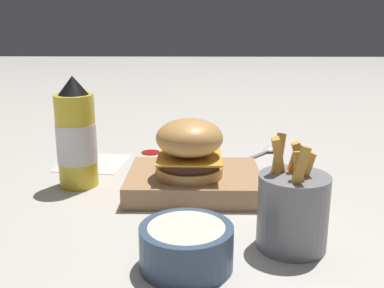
{
  "coord_description": "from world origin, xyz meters",
  "views": [
    {
      "loc": [
        -0.01,
        0.78,
        0.29
      ],
      "look_at": [
        0.0,
        0.05,
        0.09
      ],
      "focal_mm": 42.0,
      "sensor_mm": 36.0,
      "label": 1
    }
  ],
  "objects_px": {
    "ketchup_bottle": "(76,138)",
    "fries_basket": "(293,209)",
    "serving_board": "(192,182)",
    "side_bowl": "(186,245)",
    "spoon": "(268,150)",
    "burger": "(190,148)"
  },
  "relations": [
    {
      "from": "ketchup_bottle",
      "to": "spoon",
      "type": "bearing_deg",
      "value": -150.5
    },
    {
      "from": "fries_basket",
      "to": "side_bowl",
      "type": "bearing_deg",
      "value": 21.41
    },
    {
      "from": "serving_board",
      "to": "burger",
      "type": "bearing_deg",
      "value": 78.79
    },
    {
      "from": "ketchup_bottle",
      "to": "fries_basket",
      "type": "bearing_deg",
      "value": 146.5
    },
    {
      "from": "serving_board",
      "to": "burger",
      "type": "distance_m",
      "value": 0.07
    },
    {
      "from": "fries_basket",
      "to": "spoon",
      "type": "xyz_separation_m",
      "value": [
        -0.03,
        -0.43,
        -0.05
      ]
    },
    {
      "from": "side_bowl",
      "to": "spoon",
      "type": "distance_m",
      "value": 0.51
    },
    {
      "from": "serving_board",
      "to": "spoon",
      "type": "bearing_deg",
      "value": -124.79
    },
    {
      "from": "side_bowl",
      "to": "ketchup_bottle",
      "type": "bearing_deg",
      "value": -53.89
    },
    {
      "from": "burger",
      "to": "ketchup_bottle",
      "type": "xyz_separation_m",
      "value": [
        0.2,
        -0.05,
        0.0
      ]
    },
    {
      "from": "fries_basket",
      "to": "serving_board",
      "type": "bearing_deg",
      "value": -55.57
    },
    {
      "from": "ketchup_bottle",
      "to": "burger",
      "type": "bearing_deg",
      "value": 166.52
    },
    {
      "from": "serving_board",
      "to": "fries_basket",
      "type": "distance_m",
      "value": 0.24
    },
    {
      "from": "burger",
      "to": "spoon",
      "type": "xyz_separation_m",
      "value": [
        -0.17,
        -0.26,
        -0.08
      ]
    },
    {
      "from": "ketchup_bottle",
      "to": "side_bowl",
      "type": "relative_size",
      "value": 1.75
    },
    {
      "from": "serving_board",
      "to": "ketchup_bottle",
      "type": "bearing_deg",
      "value": -8.1
    },
    {
      "from": "ketchup_bottle",
      "to": "fries_basket",
      "type": "height_order",
      "value": "ketchup_bottle"
    },
    {
      "from": "serving_board",
      "to": "side_bowl",
      "type": "relative_size",
      "value": 2.01
    },
    {
      "from": "serving_board",
      "to": "side_bowl",
      "type": "height_order",
      "value": "side_bowl"
    },
    {
      "from": "serving_board",
      "to": "fries_basket",
      "type": "relative_size",
      "value": 1.52
    },
    {
      "from": "ketchup_bottle",
      "to": "fries_basket",
      "type": "xyz_separation_m",
      "value": [
        -0.34,
        0.22,
        -0.04
      ]
    },
    {
      "from": "serving_board",
      "to": "spoon",
      "type": "relative_size",
      "value": 1.86
    }
  ]
}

